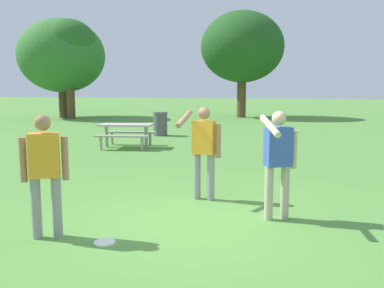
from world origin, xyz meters
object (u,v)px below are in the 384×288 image
tree_tall_left (62,56)px  tree_broad_center (69,44)px  trash_can_further_along (160,124)px  person_bystander (204,146)px  frisbee (105,242)px  person_catcher (45,168)px  tree_far_right (242,47)px  person_thrower (278,157)px  picnic_table_near (126,130)px

tree_tall_left → tree_broad_center: (0.82, -0.59, 0.67)m
tree_tall_left → tree_broad_center: tree_tall_left is taller
trash_can_further_along → person_bystander: bearing=-68.8°
trash_can_further_along → tree_tall_left: bearing=138.0°
frisbee → person_catcher: bearing=176.7°
tree_broad_center → tree_far_right: (9.97, 3.37, -0.11)m
tree_tall_left → tree_far_right: 11.16m
person_thrower → picnic_table_near: bearing=127.2°
frisbee → tree_broad_center: tree_broad_center is taller
frisbee → person_thrower: bearing=34.6°
tree_tall_left → frisbee: bearing=-59.5°
trash_can_further_along → tree_broad_center: tree_broad_center is taller
frisbee → tree_far_right: (-0.51, 21.93, 4.35)m
tree_far_right → person_catcher: bearing=-90.9°
picnic_table_near → tree_tall_left: 14.39m
person_bystander → trash_can_further_along: person_bystander is taller
picnic_table_near → person_catcher: bearing=-76.0°
person_thrower → trash_can_further_along: person_thrower is taller
person_catcher → trash_can_further_along: bearing=99.2°
person_thrower → tree_tall_left: size_ratio=0.27×
frisbee → picnic_table_near: size_ratio=0.15×
tree_broad_center → tree_far_right: bearing=18.7°
frisbee → tree_tall_left: tree_tall_left is taller
person_thrower → tree_far_right: (-2.64, 20.45, 3.40)m
person_bystander → frisbee: 2.65m
person_bystander → tree_far_right: (-1.35, 19.60, 3.40)m
person_bystander → tree_broad_center: bearing=124.9°
person_catcher → trash_can_further_along: 11.50m
tree_tall_left → trash_can_further_along: bearing=-42.0°
person_bystander → tree_broad_center: tree_broad_center is taller
trash_can_further_along → tree_tall_left: tree_tall_left is taller
picnic_table_near → trash_can_further_along: bearing=87.8°
person_thrower → tree_broad_center: bearing=126.4°
person_bystander → picnic_table_near: person_bystander is taller
tree_broad_center → person_bystander: bearing=-55.1°
picnic_table_near → trash_can_further_along: trash_can_further_along is taller
frisbee → tree_broad_center: 21.77m
frisbee → picnic_table_near: bearing=109.4°
trash_can_further_along → tree_broad_center: 11.32m
person_catcher → picnic_table_near: bearing=104.0°
picnic_table_near → tree_broad_center: (-7.67, 10.57, 3.91)m
trash_can_further_along → person_catcher: bearing=-80.8°
tree_tall_left → picnic_table_near: bearing=-52.7°
person_thrower → person_catcher: (-2.97, -1.43, -0.02)m
person_bystander → tree_far_right: size_ratio=0.25×
frisbee → trash_can_further_along: 11.71m
trash_can_further_along → tree_far_right: bearing=78.4°
frisbee → person_bystander: bearing=70.1°
person_catcher → frisbee: person_catcher is taller
frisbee → tree_tall_left: size_ratio=0.05×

